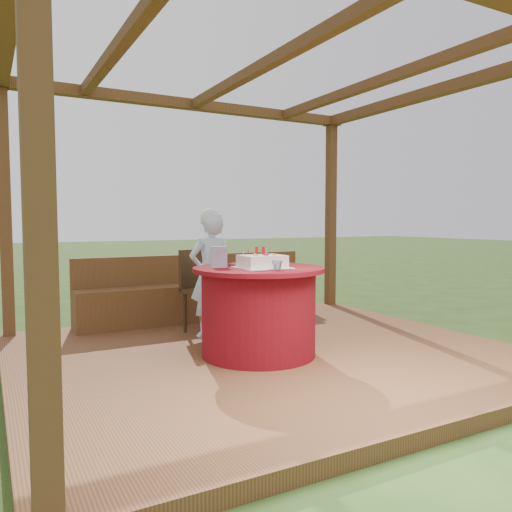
# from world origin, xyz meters

# --- Properties ---
(ground) EXTENTS (60.00, 60.00, 0.00)m
(ground) POSITION_xyz_m (0.00, 0.00, 0.00)
(ground) COLOR #294617
(ground) RESTS_ON ground
(deck) EXTENTS (4.50, 4.00, 0.12)m
(deck) POSITION_xyz_m (0.00, 0.00, 0.06)
(deck) COLOR brown
(deck) RESTS_ON ground
(pergola) EXTENTS (4.50, 4.00, 2.72)m
(pergola) POSITION_xyz_m (0.00, 0.00, 2.41)
(pergola) COLOR brown
(pergola) RESTS_ON deck
(bench) EXTENTS (3.00, 0.42, 0.80)m
(bench) POSITION_xyz_m (0.00, 1.72, 0.38)
(bench) COLOR brown
(bench) RESTS_ON deck
(table) EXTENTS (1.18, 1.18, 0.81)m
(table) POSITION_xyz_m (-0.16, -0.09, 0.53)
(table) COLOR maroon
(table) RESTS_ON deck
(chair) EXTENTS (0.60, 0.60, 0.91)m
(chair) POSITION_xyz_m (-0.22, 1.07, 0.63)
(chair) COLOR #392412
(chair) RESTS_ON deck
(elderly_woman) EXTENTS (0.49, 0.33, 1.35)m
(elderly_woman) POSITION_xyz_m (-0.24, 0.81, 0.80)
(elderly_woman) COLOR #A3CEF2
(elderly_woman) RESTS_ON deck
(birthday_cake) EXTENTS (0.44, 0.44, 0.19)m
(birthday_cake) POSITION_xyz_m (-0.16, -0.16, 0.98)
(birthday_cake) COLOR white
(birthday_cake) RESTS_ON table
(gift_bag) EXTENTS (0.14, 0.10, 0.19)m
(gift_bag) POSITION_xyz_m (-0.49, 0.05, 1.02)
(gift_bag) COLOR pink
(gift_bag) RESTS_ON table
(drinking_glass) EXTENTS (0.12, 0.12, 0.08)m
(drinking_glass) POSITION_xyz_m (-0.17, -0.44, 0.97)
(drinking_glass) COLOR white
(drinking_glass) RESTS_ON table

